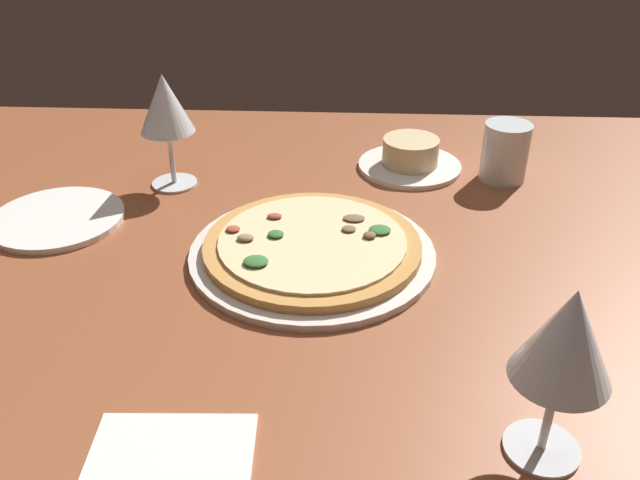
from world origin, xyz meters
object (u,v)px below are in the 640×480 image
at_px(wine_glass_far, 165,106).
at_px(wine_glass_near, 567,341).
at_px(side_plate, 57,218).
at_px(water_glass, 505,155).
at_px(ramekin_on_saucer, 410,157).
at_px(pizza_main, 312,249).

bearing_deg(wine_glass_far, wine_glass_near, -48.71).
relative_size(wine_glass_far, side_plate, 0.95).
bearing_deg(wine_glass_far, water_glass, 5.25).
relative_size(ramekin_on_saucer, side_plate, 0.90).
xyz_separation_m(pizza_main, ramekin_on_saucer, (0.14, 0.28, 0.01)).
bearing_deg(wine_glass_near, side_plate, 146.67).
height_order(water_glass, side_plate, water_glass).
xyz_separation_m(wine_glass_near, side_plate, (-0.58, 0.38, -0.12)).
bearing_deg(water_glass, wine_glass_near, -96.63).
height_order(pizza_main, ramekin_on_saucer, ramekin_on_saucer).
relative_size(wine_glass_far, wine_glass_near, 1.02).
relative_size(ramekin_on_saucer, water_glass, 1.83).
bearing_deg(ramekin_on_saucer, wine_glass_near, -82.40).
relative_size(wine_glass_near, side_plate, 0.93).
relative_size(wine_glass_far, water_glass, 1.92).
xyz_separation_m(wine_glass_far, side_plate, (-0.14, -0.13, -0.12)).
bearing_deg(side_plate, wine_glass_far, 42.53).
distance_m(wine_glass_far, wine_glass_near, 0.68).
height_order(pizza_main, wine_glass_near, wine_glass_near).
relative_size(pizza_main, wine_glass_near, 1.84).
bearing_deg(water_glass, wine_glass_far, -174.75).
xyz_separation_m(pizza_main, wine_glass_far, (-0.23, 0.20, 0.11)).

